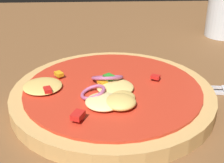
# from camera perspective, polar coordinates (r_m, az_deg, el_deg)

# --- Properties ---
(dining_table) EXTENTS (1.26, 1.04, 0.03)m
(dining_table) POSITION_cam_1_polar(r_m,az_deg,el_deg) (0.45, -3.10, -3.82)
(dining_table) COLOR brown
(dining_table) RESTS_ON ground
(pizza) EXTENTS (0.25, 0.25, 0.04)m
(pizza) POSITION_cam_1_polar(r_m,az_deg,el_deg) (0.41, -0.02, -2.39)
(pizza) COLOR tan
(pizza) RESTS_ON dining_table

